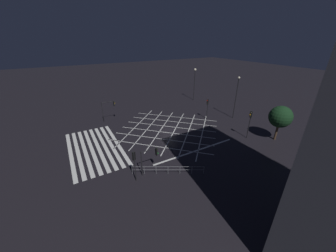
{
  "coord_description": "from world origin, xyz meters",
  "views": [
    {
      "loc": [
        25.13,
        -14.37,
        14.25
      ],
      "look_at": [
        0.0,
        0.0,
        0.65
      ],
      "focal_mm": 20.0,
      "sensor_mm": 36.0,
      "label": 1
    }
  ],
  "objects_px": {
    "street_lamp_east": "(195,76)",
    "street_tree_near": "(280,117)",
    "traffic_light_median_north": "(207,105)",
    "traffic_light_ne_cross": "(250,119)",
    "street_lamp_west": "(237,92)",
    "traffic_light_se_cross": "(151,155)",
    "traffic_light_se_main": "(134,160)",
    "traffic_light_sw_cross": "(109,107)"
  },
  "relations": [
    {
      "from": "traffic_light_sw_cross",
      "to": "traffic_light_se_main",
      "type": "distance_m",
      "value": 17.9
    },
    {
      "from": "traffic_light_ne_cross",
      "to": "street_tree_near",
      "type": "distance_m",
      "value": 4.28
    },
    {
      "from": "street_lamp_east",
      "to": "street_tree_near",
      "type": "xyz_separation_m",
      "value": [
        22.87,
        -1.47,
        -2.13
      ]
    },
    {
      "from": "traffic_light_se_cross",
      "to": "traffic_light_median_north",
      "type": "distance_m",
      "value": 18.62
    },
    {
      "from": "traffic_light_se_cross",
      "to": "street_lamp_west",
      "type": "xyz_separation_m",
      "value": [
        -7.05,
        20.99,
        2.79
      ]
    },
    {
      "from": "street_lamp_east",
      "to": "street_lamp_west",
      "type": "relative_size",
      "value": 0.97
    },
    {
      "from": "street_lamp_east",
      "to": "traffic_light_se_cross",
      "type": "bearing_deg",
      "value": -46.24
    },
    {
      "from": "traffic_light_sw_cross",
      "to": "street_tree_near",
      "type": "relative_size",
      "value": 0.73
    },
    {
      "from": "street_lamp_east",
      "to": "traffic_light_ne_cross",
      "type": "bearing_deg",
      "value": -13.49
    },
    {
      "from": "traffic_light_ne_cross",
      "to": "street_lamp_west",
      "type": "height_order",
      "value": "street_lamp_west"
    },
    {
      "from": "traffic_light_ne_cross",
      "to": "traffic_light_se_main",
      "type": "bearing_deg",
      "value": 1.64
    },
    {
      "from": "traffic_light_se_main",
      "to": "street_tree_near",
      "type": "xyz_separation_m",
      "value": [
        1.97,
        22.06,
        1.14
      ]
    },
    {
      "from": "traffic_light_ne_cross",
      "to": "traffic_light_se_cross",
      "type": "bearing_deg",
      "value": 0.49
    },
    {
      "from": "traffic_light_se_main",
      "to": "traffic_light_median_north",
      "type": "bearing_deg",
      "value": -62.0
    },
    {
      "from": "traffic_light_ne_cross",
      "to": "traffic_light_median_north",
      "type": "height_order",
      "value": "traffic_light_ne_cross"
    },
    {
      "from": "traffic_light_median_north",
      "to": "street_lamp_west",
      "type": "bearing_deg",
      "value": 155.14
    },
    {
      "from": "traffic_light_se_cross",
      "to": "traffic_light_se_main",
      "type": "xyz_separation_m",
      "value": [
        0.39,
        -2.11,
        0.28
      ]
    },
    {
      "from": "traffic_light_median_north",
      "to": "traffic_light_ne_cross",
      "type": "bearing_deg",
      "value": 92.58
    },
    {
      "from": "street_tree_near",
      "to": "traffic_light_se_main",
      "type": "bearing_deg",
      "value": -95.1
    },
    {
      "from": "street_lamp_east",
      "to": "street_tree_near",
      "type": "bearing_deg",
      "value": -3.68
    },
    {
      "from": "traffic_light_se_cross",
      "to": "traffic_light_median_north",
      "type": "bearing_deg",
      "value": 29.99
    },
    {
      "from": "traffic_light_se_cross",
      "to": "traffic_light_ne_cross",
      "type": "bearing_deg",
      "value": 0.49
    },
    {
      "from": "traffic_light_se_cross",
      "to": "street_lamp_east",
      "type": "relative_size",
      "value": 0.42
    },
    {
      "from": "traffic_light_se_main",
      "to": "street_tree_near",
      "type": "relative_size",
      "value": 0.68
    },
    {
      "from": "street_lamp_east",
      "to": "street_tree_near",
      "type": "distance_m",
      "value": 23.02
    },
    {
      "from": "traffic_light_se_cross",
      "to": "street_tree_near",
      "type": "distance_m",
      "value": 20.14
    },
    {
      "from": "traffic_light_se_cross",
      "to": "street_tree_near",
      "type": "height_order",
      "value": "street_tree_near"
    },
    {
      "from": "traffic_light_ne_cross",
      "to": "street_lamp_east",
      "type": "bearing_deg",
      "value": -103.49
    },
    {
      "from": "traffic_light_ne_cross",
      "to": "traffic_light_median_north",
      "type": "distance_m",
      "value": 9.18
    },
    {
      "from": "traffic_light_median_north",
      "to": "street_lamp_east",
      "type": "relative_size",
      "value": 0.5
    },
    {
      "from": "traffic_light_median_north",
      "to": "street_tree_near",
      "type": "relative_size",
      "value": 0.72
    },
    {
      "from": "traffic_light_se_cross",
      "to": "street_lamp_east",
      "type": "distance_m",
      "value": 29.87
    },
    {
      "from": "traffic_light_sw_cross",
      "to": "street_lamp_east",
      "type": "relative_size",
      "value": 0.51
    },
    {
      "from": "traffic_light_sw_cross",
      "to": "street_lamp_west",
      "type": "height_order",
      "value": "street_lamp_west"
    },
    {
      "from": "traffic_light_sw_cross",
      "to": "street_lamp_west",
      "type": "bearing_deg",
      "value": -25.96
    },
    {
      "from": "traffic_light_median_north",
      "to": "traffic_light_se_main",
      "type": "bearing_deg",
      "value": 28.0
    },
    {
      "from": "street_lamp_west",
      "to": "traffic_light_median_north",
      "type": "bearing_deg",
      "value": -114.86
    },
    {
      "from": "traffic_light_se_cross",
      "to": "traffic_light_ne_cross",
      "type": "relative_size",
      "value": 0.73
    },
    {
      "from": "traffic_light_median_north",
      "to": "street_lamp_west",
      "type": "height_order",
      "value": "street_lamp_west"
    },
    {
      "from": "traffic_light_se_cross",
      "to": "traffic_light_se_main",
      "type": "relative_size",
      "value": 0.88
    },
    {
      "from": "street_tree_near",
      "to": "street_lamp_west",
      "type": "bearing_deg",
      "value": 173.71
    },
    {
      "from": "traffic_light_median_north",
      "to": "street_tree_near",
      "type": "xyz_separation_m",
      "value": [
        11.66,
        3.83,
        0.97
      ]
    }
  ]
}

